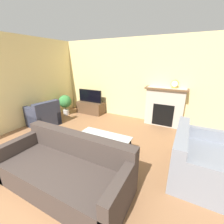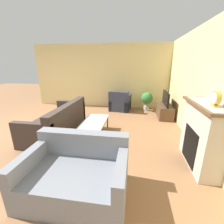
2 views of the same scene
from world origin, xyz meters
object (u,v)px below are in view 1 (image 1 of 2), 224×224
Objects in this scene: tv at (90,96)px; couch_loveseat at (199,160)px; coffee_table at (103,138)px; mantel_clock at (175,84)px; potted_plant at (65,102)px; couch_sectional at (66,171)px; armchair_by_window at (44,117)px.

tv is 0.68× the size of couch_loveseat.
coffee_table is 2.71m from mantel_clock.
coffee_table is 2.99m from potted_plant.
mantel_clock is (3.68, 0.74, 0.85)m from potted_plant.
couch_sectional is (1.76, -3.20, -0.41)m from tv.
couch_sectional is 2.81m from armchair_by_window.
armchair_by_window is 1.11m from potted_plant.
couch_loveseat is 4.63m from potted_plant.
mantel_clock is at bearing 70.41° from couch_sectional.
potted_plant is 3.11× the size of mantel_clock.
tv is 4.18m from couch_loveseat.
couch_sectional is 3.61m from potted_plant.
mantel_clock is (3.56, 1.83, 1.03)m from armchair_by_window.
coffee_table is (1.83, -2.13, -0.32)m from tv.
couch_loveseat is 2.41m from mantel_clock.
mantel_clock reaches higher than potted_plant.
couch_sectional is at bearing 65.95° from armchair_by_window.
armchair_by_window reaches higher than potted_plant.
tv is at bearing 39.01° from potted_plant.
couch_sectional is 3.70m from mantel_clock.
tv is 1.83m from armchair_by_window.
couch_loveseat is 1.90m from coffee_table.
armchair_by_window is at bearing 87.29° from couch_loveseat.
coffee_table is at bearing 86.42° from couch_sectional.
tv is at bearing 130.69° from coffee_table.
tv is 4.04× the size of mantel_clock.
armchair_by_window is 1.18× the size of potted_plant.
coffee_table is (0.07, 1.07, 0.08)m from couch_sectional.
couch_loveseat is (1.95, 1.31, 0.00)m from couch_sectional.
couch_sectional and couch_loveseat have the same top height.
tv is 1.10× the size of armchair_by_window.
couch_loveseat is at bearing 33.89° from couch_sectional.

